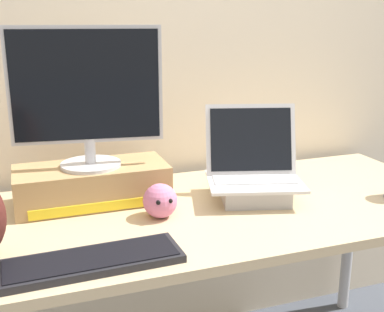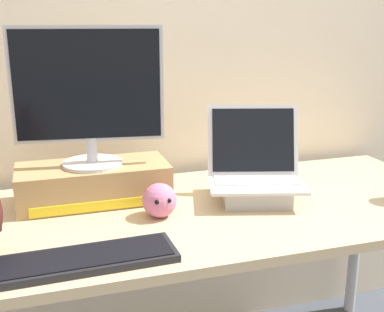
{
  "view_description": "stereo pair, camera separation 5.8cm",
  "coord_description": "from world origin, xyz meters",
  "px_view_note": "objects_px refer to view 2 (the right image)",
  "views": [
    {
      "loc": [
        -0.5,
        -1.4,
        1.35
      ],
      "look_at": [
        0.0,
        0.0,
        0.93
      ],
      "focal_mm": 45.76,
      "sensor_mm": 36.0,
      "label": 1
    },
    {
      "loc": [
        -0.45,
        -1.42,
        1.35
      ],
      "look_at": [
        0.0,
        0.0,
        0.93
      ],
      "focal_mm": 45.76,
      "sensor_mm": 36.0,
      "label": 2
    }
  ],
  "objects_px": {
    "toner_box_yellow": "(94,183)",
    "open_laptop": "(255,181)",
    "plush_toy": "(160,200)",
    "external_keyboard": "(87,259)",
    "desktop_monitor": "(89,95)"
  },
  "relations": [
    {
      "from": "external_keyboard",
      "to": "plush_toy",
      "type": "xyz_separation_m",
      "value": [
        0.25,
        0.24,
        0.04
      ]
    },
    {
      "from": "external_keyboard",
      "to": "desktop_monitor",
      "type": "bearing_deg",
      "value": 79.53
    },
    {
      "from": "toner_box_yellow",
      "to": "external_keyboard",
      "type": "distance_m",
      "value": 0.45
    },
    {
      "from": "plush_toy",
      "to": "open_laptop",
      "type": "bearing_deg",
      "value": 8.76
    },
    {
      "from": "open_laptop",
      "to": "external_keyboard",
      "type": "height_order",
      "value": "open_laptop"
    },
    {
      "from": "external_keyboard",
      "to": "open_laptop",
      "type": "bearing_deg",
      "value": 24.64
    },
    {
      "from": "plush_toy",
      "to": "toner_box_yellow",
      "type": "bearing_deg",
      "value": 131.31
    },
    {
      "from": "toner_box_yellow",
      "to": "plush_toy",
      "type": "height_order",
      "value": "toner_box_yellow"
    },
    {
      "from": "open_laptop",
      "to": "toner_box_yellow",
      "type": "bearing_deg",
      "value": -179.71
    },
    {
      "from": "external_keyboard",
      "to": "plush_toy",
      "type": "bearing_deg",
      "value": 42.46
    },
    {
      "from": "toner_box_yellow",
      "to": "plush_toy",
      "type": "xyz_separation_m",
      "value": [
        0.18,
        -0.2,
        -0.01
      ]
    },
    {
      "from": "toner_box_yellow",
      "to": "open_laptop",
      "type": "relative_size",
      "value": 1.34
    },
    {
      "from": "open_laptop",
      "to": "plush_toy",
      "type": "xyz_separation_m",
      "value": [
        -0.35,
        -0.05,
        -0.01
      ]
    },
    {
      "from": "desktop_monitor",
      "to": "open_laptop",
      "type": "height_order",
      "value": "desktop_monitor"
    },
    {
      "from": "desktop_monitor",
      "to": "external_keyboard",
      "type": "relative_size",
      "value": 1.06
    }
  ]
}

